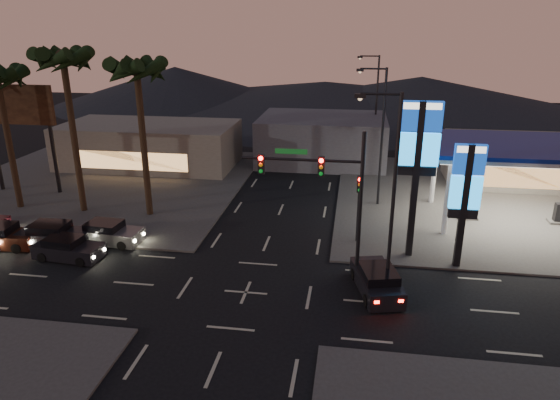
% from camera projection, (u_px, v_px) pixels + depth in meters
% --- Properties ---
extents(ground, '(140.00, 140.00, 0.00)m').
position_uv_depth(ground, '(246.00, 292.00, 25.19)').
color(ground, black).
rests_on(ground, ground).
extents(corner_lot_ne, '(24.00, 24.00, 0.12)m').
position_uv_depth(corner_lot_ne, '(497.00, 202.00, 37.82)').
color(corner_lot_ne, '#47443F').
rests_on(corner_lot_ne, ground).
extents(corner_lot_nw, '(24.00, 24.00, 0.12)m').
position_uv_depth(corner_lot_nw, '(102.00, 183.00, 42.33)').
color(corner_lot_nw, '#47443F').
rests_on(corner_lot_nw, ground).
extents(gas_station, '(12.20, 8.20, 5.47)m').
position_uv_depth(gas_station, '(524.00, 150.00, 32.41)').
color(gas_station, silver).
rests_on(gas_station, ground).
extents(convenience_store, '(10.00, 6.00, 4.00)m').
position_uv_depth(convenience_store, '(510.00, 161.00, 41.55)').
color(convenience_store, '#726B5B').
rests_on(convenience_store, ground).
extents(pylon_sign_tall, '(2.20, 0.35, 9.00)m').
position_uv_depth(pylon_sign_tall, '(418.00, 149.00, 26.98)').
color(pylon_sign_tall, black).
rests_on(pylon_sign_tall, ground).
extents(pylon_sign_short, '(1.60, 0.35, 7.00)m').
position_uv_depth(pylon_sign_short, '(466.00, 188.00, 26.27)').
color(pylon_sign_short, black).
rests_on(pylon_sign_short, ground).
extents(traffic_signal_mast, '(6.10, 0.39, 8.00)m').
position_uv_depth(traffic_signal_mast, '(326.00, 186.00, 24.76)').
color(traffic_signal_mast, black).
rests_on(traffic_signal_mast, ground).
extents(pedestal_signal, '(0.32, 0.39, 4.30)m').
position_uv_depth(pedestal_signal, '(359.00, 198.00, 29.94)').
color(pedestal_signal, black).
rests_on(pedestal_signal, ground).
extents(streetlight_near, '(2.14, 0.25, 10.00)m').
position_uv_depth(streetlight_near, '(390.00, 185.00, 23.25)').
color(streetlight_near, black).
rests_on(streetlight_near, ground).
extents(streetlight_mid, '(2.14, 0.25, 10.00)m').
position_uv_depth(streetlight_mid, '(380.00, 130.00, 35.36)').
color(streetlight_mid, black).
rests_on(streetlight_mid, ground).
extents(streetlight_far, '(2.14, 0.25, 10.00)m').
position_uv_depth(streetlight_far, '(374.00, 101.00, 48.40)').
color(streetlight_far, black).
rests_on(streetlight_far, ground).
extents(palm_a, '(4.41, 4.41, 10.86)m').
position_uv_depth(palm_a, '(137.00, 79.00, 32.15)').
color(palm_a, black).
rests_on(palm_a, ground).
extents(palm_b, '(4.41, 4.41, 11.46)m').
position_uv_depth(palm_b, '(64.00, 70.00, 32.68)').
color(palm_b, black).
rests_on(palm_b, ground).
extents(billboard, '(6.00, 0.30, 8.50)m').
position_uv_depth(billboard, '(18.00, 113.00, 38.07)').
color(billboard, black).
rests_on(billboard, ground).
extents(building_far_west, '(16.00, 8.00, 4.00)m').
position_uv_depth(building_far_west, '(150.00, 145.00, 46.99)').
color(building_far_west, '#726B5B').
rests_on(building_far_west, ground).
extents(building_far_mid, '(12.00, 9.00, 4.40)m').
position_uv_depth(building_far_mid, '(323.00, 139.00, 48.39)').
color(building_far_mid, '#4C4C51').
rests_on(building_far_mid, ground).
extents(hill_left, '(40.00, 40.00, 6.00)m').
position_uv_depth(hill_left, '(176.00, 85.00, 83.61)').
color(hill_left, black).
rests_on(hill_left, ground).
extents(hill_right, '(50.00, 50.00, 5.00)m').
position_uv_depth(hill_right, '(421.00, 93.00, 78.14)').
color(hill_right, black).
rests_on(hill_right, ground).
extents(hill_center, '(60.00, 60.00, 4.00)m').
position_uv_depth(hill_center, '(325.00, 94.00, 80.42)').
color(hill_center, black).
rests_on(hill_center, ground).
extents(car_lane_a_front, '(4.10, 1.98, 1.30)m').
position_uv_depth(car_lane_a_front, '(68.00, 249.00, 28.66)').
color(car_lane_a_front, black).
rests_on(car_lane_a_front, ground).
extents(car_lane_a_mid, '(4.46, 2.15, 1.41)m').
position_uv_depth(car_lane_a_mid, '(1.00, 237.00, 30.14)').
color(car_lane_a_mid, black).
rests_on(car_lane_a_mid, ground).
extents(car_lane_b_front, '(4.27, 2.04, 1.36)m').
position_uv_depth(car_lane_b_front, '(108.00, 233.00, 30.70)').
color(car_lane_b_front, '#535456').
rests_on(car_lane_b_front, ground).
extents(car_lane_b_mid, '(4.47, 2.03, 1.43)m').
position_uv_depth(car_lane_b_mid, '(54.00, 235.00, 30.31)').
color(car_lane_b_mid, black).
rests_on(car_lane_b_mid, ground).
extents(suv_station, '(2.72, 4.51, 1.41)m').
position_uv_depth(suv_station, '(377.00, 280.00, 25.02)').
color(suv_station, black).
rests_on(suv_station, ground).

